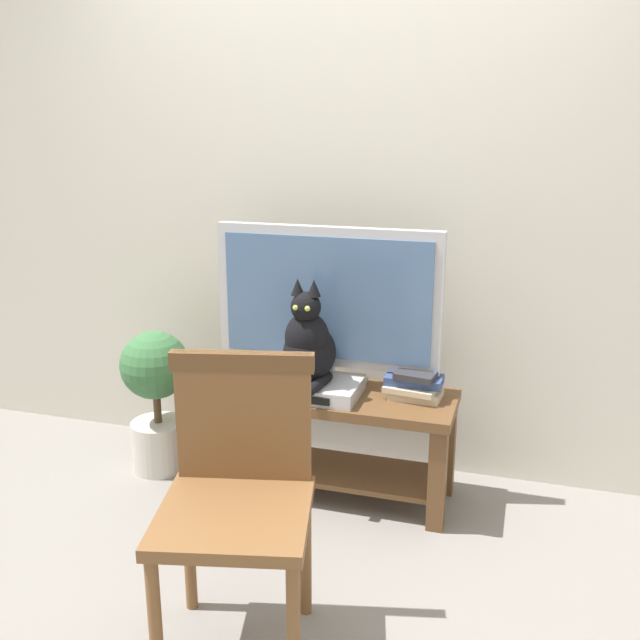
{
  "coord_description": "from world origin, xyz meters",
  "views": [
    {
      "loc": [
        0.84,
        -2.33,
        1.64
      ],
      "look_at": [
        0.0,
        0.44,
        0.83
      ],
      "focal_mm": 40.38,
      "sensor_mm": 36.0,
      "label": 1
    }
  ],
  "objects_px": {
    "media_box": "(310,387)",
    "tv": "(328,302)",
    "cat": "(309,344)",
    "tv_stand": "(323,424)",
    "book_stack": "(414,385)",
    "potted_plant": "(156,393)",
    "wooden_chair": "(238,481)"
  },
  "relations": [
    {
      "from": "potted_plant",
      "to": "tv",
      "type": "bearing_deg",
      "value": 5.55
    },
    {
      "from": "media_box",
      "to": "book_stack",
      "type": "xyz_separation_m",
      "value": [
        0.44,
        0.09,
        0.03
      ]
    },
    {
      "from": "cat",
      "to": "potted_plant",
      "type": "height_order",
      "value": "cat"
    },
    {
      "from": "cat",
      "to": "potted_plant",
      "type": "relative_size",
      "value": 0.66
    },
    {
      "from": "tv_stand",
      "to": "wooden_chair",
      "type": "bearing_deg",
      "value": -89.33
    },
    {
      "from": "cat",
      "to": "potted_plant",
      "type": "xyz_separation_m",
      "value": [
        -0.78,
        0.06,
        -0.33
      ]
    },
    {
      "from": "cat",
      "to": "book_stack",
      "type": "height_order",
      "value": "cat"
    },
    {
      "from": "potted_plant",
      "to": "wooden_chair",
      "type": "bearing_deg",
      "value": -49.0
    },
    {
      "from": "media_box",
      "to": "cat",
      "type": "bearing_deg",
      "value": -85.85
    },
    {
      "from": "media_box",
      "to": "cat",
      "type": "relative_size",
      "value": 0.96
    },
    {
      "from": "tv_stand",
      "to": "media_box",
      "type": "height_order",
      "value": "media_box"
    },
    {
      "from": "tv_stand",
      "to": "cat",
      "type": "distance_m",
      "value": 0.39
    },
    {
      "from": "tv",
      "to": "potted_plant",
      "type": "height_order",
      "value": "tv"
    },
    {
      "from": "cat",
      "to": "tv",
      "type": "bearing_deg",
      "value": 71.59
    },
    {
      "from": "potted_plant",
      "to": "tv_stand",
      "type": "bearing_deg",
      "value": 0.37
    },
    {
      "from": "tv_stand",
      "to": "cat",
      "type": "xyz_separation_m",
      "value": [
        -0.05,
        -0.06,
        0.39
      ]
    },
    {
      "from": "media_box",
      "to": "book_stack",
      "type": "distance_m",
      "value": 0.45
    },
    {
      "from": "tv",
      "to": "wooden_chair",
      "type": "xyz_separation_m",
      "value": [
        0.01,
        -1.04,
        -0.32
      ]
    },
    {
      "from": "media_box",
      "to": "wooden_chair",
      "type": "height_order",
      "value": "wooden_chair"
    },
    {
      "from": "cat",
      "to": "media_box",
      "type": "bearing_deg",
      "value": 94.15
    },
    {
      "from": "media_box",
      "to": "cat",
      "type": "height_order",
      "value": "cat"
    },
    {
      "from": "tv_stand",
      "to": "wooden_chair",
      "type": "height_order",
      "value": "wooden_chair"
    },
    {
      "from": "tv_stand",
      "to": "book_stack",
      "type": "relative_size",
      "value": 4.71
    },
    {
      "from": "tv_stand",
      "to": "media_box",
      "type": "xyz_separation_m",
      "value": [
        -0.05,
        -0.05,
        0.19
      ]
    },
    {
      "from": "wooden_chair",
      "to": "potted_plant",
      "type": "bearing_deg",
      "value": 131.0
    },
    {
      "from": "tv",
      "to": "media_box",
      "type": "xyz_separation_m",
      "value": [
        -0.05,
        -0.12,
        -0.35
      ]
    },
    {
      "from": "media_box",
      "to": "tv",
      "type": "bearing_deg",
      "value": 69.02
    },
    {
      "from": "tv_stand",
      "to": "book_stack",
      "type": "bearing_deg",
      "value": 5.84
    },
    {
      "from": "media_box",
      "to": "cat",
      "type": "distance_m",
      "value": 0.2
    },
    {
      "from": "tv",
      "to": "potted_plant",
      "type": "relative_size",
      "value": 1.45
    },
    {
      "from": "media_box",
      "to": "tv_stand",
      "type": "bearing_deg",
      "value": 45.85
    },
    {
      "from": "tv",
      "to": "wooden_chair",
      "type": "height_order",
      "value": "tv"
    }
  ]
}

